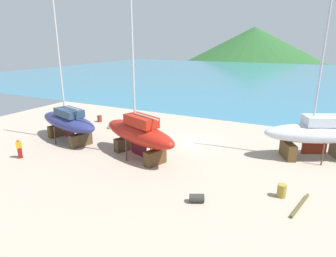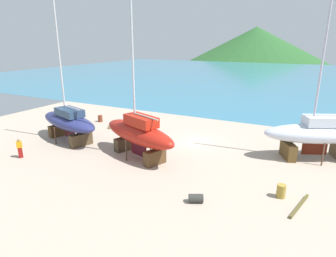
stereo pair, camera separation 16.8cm
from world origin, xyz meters
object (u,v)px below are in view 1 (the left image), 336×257
at_px(worker, 19,148).
at_px(sailboat_large_starboard, 317,133).
at_px(sailboat_mid_port, 68,122).
at_px(sailboat_small_center, 139,133).
at_px(barrel_rust_mid, 100,119).
at_px(barrel_tipped_right, 197,198).
at_px(barrel_blue_faded, 282,191).

bearing_deg(worker, sailboat_large_starboard, 58.18).
bearing_deg(worker, sailboat_mid_port, 116.92).
bearing_deg(sailboat_small_center, barrel_rust_mid, -14.70).
bearing_deg(sailboat_mid_port, sailboat_small_center, -166.18).
xyz_separation_m(sailboat_mid_port, sailboat_large_starboard, (21.76, 6.00, 0.23)).
xyz_separation_m(sailboat_small_center, barrel_tipped_right, (7.04, -4.57, -1.88)).
relative_size(sailboat_large_starboard, sailboat_small_center, 1.04).
distance_m(worker, barrel_blue_faded, 20.71).
height_order(sailboat_mid_port, barrel_blue_faded, sailboat_mid_port).
relative_size(barrel_blue_faded, barrel_tipped_right, 0.98).
bearing_deg(barrel_blue_faded, sailboat_large_starboard, 78.06).
relative_size(sailboat_mid_port, barrel_blue_faded, 15.58).
bearing_deg(barrel_rust_mid, sailboat_small_center, -35.33).
height_order(sailboat_small_center, barrel_rust_mid, sailboat_small_center).
bearing_deg(worker, sailboat_small_center, 59.55).
xyz_separation_m(barrel_blue_faded, barrel_rust_mid, (-21.99, 8.91, -0.03)).
height_order(worker, barrel_tipped_right, worker).
bearing_deg(sailboat_large_starboard, barrel_blue_faded, 53.00).
bearing_deg(barrel_blue_faded, sailboat_mid_port, 174.22).
height_order(sailboat_mid_port, barrel_rust_mid, sailboat_mid_port).
distance_m(barrel_blue_faded, barrel_rust_mid, 23.72).
bearing_deg(sailboat_small_center, barrel_tipped_right, 167.65).
height_order(sailboat_mid_port, barrel_tipped_right, sailboat_mid_port).
bearing_deg(worker, barrel_rust_mid, 128.48).
bearing_deg(barrel_tipped_right, sailboat_large_starboard, 60.44).
xyz_separation_m(sailboat_small_center, worker, (-8.85, -4.76, -1.28)).
height_order(sailboat_small_center, barrel_blue_faded, sailboat_small_center).
xyz_separation_m(sailboat_mid_port, barrel_rust_mid, (-1.93, 6.88, -1.57)).
relative_size(sailboat_small_center, worker, 8.66).
bearing_deg(barrel_blue_faded, worker, -171.11).
xyz_separation_m(barrel_rust_mid, barrel_tipped_right, (17.42, -11.92, -0.13)).
bearing_deg(barrel_tipped_right, barrel_blue_faded, 33.44).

